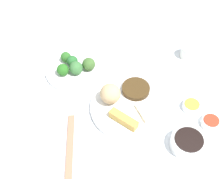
{
  "coord_description": "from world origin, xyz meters",
  "views": [
    {
      "loc": [
        0.58,
        -0.04,
        0.84
      ],
      "look_at": [
        -0.06,
        -0.06,
        0.06
      ],
      "focal_mm": 47.77,
      "sensor_mm": 36.0,
      "label": 1
    }
  ],
  "objects_px": {
    "main_plate": "(130,107)",
    "teacup": "(188,52)",
    "sauce_ramekin_sweet_and_sour": "(211,122)",
    "sauce_ramekin_hot_mustard": "(191,106)",
    "soy_sauce_bowl": "(188,143)",
    "broccoli_plate": "(76,69)",
    "chopsticks_pair": "(70,148)"
  },
  "relations": [
    {
      "from": "chopsticks_pair",
      "to": "soy_sauce_bowl",
      "type": "bearing_deg",
      "value": 93.14
    },
    {
      "from": "broccoli_plate",
      "to": "teacup",
      "type": "distance_m",
      "value": 0.44
    },
    {
      "from": "sauce_ramekin_hot_mustard",
      "to": "teacup",
      "type": "height_order",
      "value": "teacup"
    },
    {
      "from": "main_plate",
      "to": "sauce_ramekin_sweet_and_sour",
      "type": "height_order",
      "value": "sauce_ramekin_sweet_and_sour"
    },
    {
      "from": "main_plate",
      "to": "sauce_ramekin_sweet_and_sour",
      "type": "distance_m",
      "value": 0.27
    },
    {
      "from": "main_plate",
      "to": "sauce_ramekin_sweet_and_sour",
      "type": "bearing_deg",
      "value": 77.78
    },
    {
      "from": "sauce_ramekin_hot_mustard",
      "to": "sauce_ramekin_sweet_and_sour",
      "type": "height_order",
      "value": "same"
    },
    {
      "from": "broccoli_plate",
      "to": "sauce_ramekin_sweet_and_sour",
      "type": "bearing_deg",
      "value": 63.78
    },
    {
      "from": "main_plate",
      "to": "broccoli_plate",
      "type": "distance_m",
      "value": 0.26
    },
    {
      "from": "main_plate",
      "to": "broccoli_plate",
      "type": "bearing_deg",
      "value": -130.47
    },
    {
      "from": "broccoli_plate",
      "to": "sauce_ramekin_sweet_and_sour",
      "type": "height_order",
      "value": "sauce_ramekin_sweet_and_sour"
    },
    {
      "from": "soy_sauce_bowl",
      "to": "sauce_ramekin_hot_mustard",
      "type": "distance_m",
      "value": 0.15
    },
    {
      "from": "soy_sauce_bowl",
      "to": "chopsticks_pair",
      "type": "distance_m",
      "value": 0.36
    },
    {
      "from": "soy_sauce_bowl",
      "to": "sauce_ramekin_hot_mustard",
      "type": "bearing_deg",
      "value": 167.15
    },
    {
      "from": "broccoli_plate",
      "to": "soy_sauce_bowl",
      "type": "distance_m",
      "value": 0.48
    },
    {
      "from": "sauce_ramekin_sweet_and_sour",
      "to": "teacup",
      "type": "height_order",
      "value": "teacup"
    },
    {
      "from": "soy_sauce_bowl",
      "to": "sauce_ramekin_sweet_and_sour",
      "type": "distance_m",
      "value": 0.12
    },
    {
      "from": "main_plate",
      "to": "sauce_ramekin_sweet_and_sour",
      "type": "xyz_separation_m",
      "value": [
        0.06,
        0.26,
        0.0
      ]
    },
    {
      "from": "main_plate",
      "to": "chopsticks_pair",
      "type": "relative_size",
      "value": 1.11
    },
    {
      "from": "sauce_ramekin_hot_mustard",
      "to": "sauce_ramekin_sweet_and_sour",
      "type": "bearing_deg",
      "value": 39.87
    },
    {
      "from": "sauce_ramekin_hot_mustard",
      "to": "teacup",
      "type": "relative_size",
      "value": 1.05
    },
    {
      "from": "teacup",
      "to": "sauce_ramekin_hot_mustard",
      "type": "bearing_deg",
      "value": -4.55
    },
    {
      "from": "teacup",
      "to": "soy_sauce_bowl",
      "type": "bearing_deg",
      "value": -7.64
    },
    {
      "from": "main_plate",
      "to": "sauce_ramekin_hot_mustard",
      "type": "distance_m",
      "value": 0.21
    },
    {
      "from": "main_plate",
      "to": "teacup",
      "type": "bearing_deg",
      "value": 138.53
    },
    {
      "from": "broccoli_plate",
      "to": "soy_sauce_bowl",
      "type": "bearing_deg",
      "value": 50.43
    },
    {
      "from": "broccoli_plate",
      "to": "sauce_ramekin_sweet_and_sour",
      "type": "relative_size",
      "value": 3.78
    },
    {
      "from": "sauce_ramekin_hot_mustard",
      "to": "chopsticks_pair",
      "type": "relative_size",
      "value": 0.25
    },
    {
      "from": "soy_sauce_bowl",
      "to": "teacup",
      "type": "relative_size",
      "value": 1.84
    },
    {
      "from": "main_plate",
      "to": "chopsticks_pair",
      "type": "distance_m",
      "value": 0.24
    },
    {
      "from": "main_plate",
      "to": "teacup",
      "type": "relative_size",
      "value": 4.64
    },
    {
      "from": "sauce_ramekin_sweet_and_sour",
      "to": "chopsticks_pair",
      "type": "height_order",
      "value": "sauce_ramekin_sweet_and_sour"
    }
  ]
}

